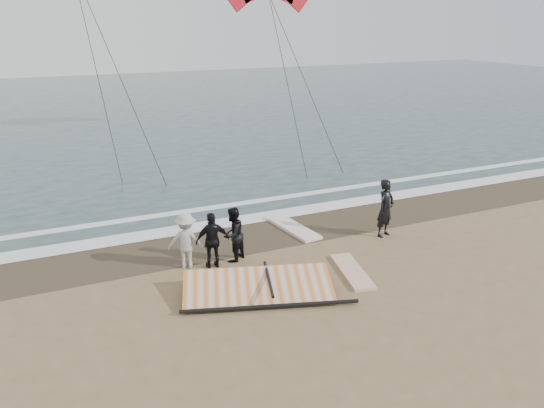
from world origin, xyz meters
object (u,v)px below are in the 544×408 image
(board_cream, at_px, (292,227))
(sail_rig, at_px, (254,288))
(man_main, at_px, (386,208))
(board_white, at_px, (352,271))

(board_cream, relative_size, sail_rig, 0.59)
(man_main, xyz_separation_m, board_cream, (-2.56, 1.78, -0.93))
(man_main, bearing_deg, board_white, -163.58)
(board_white, relative_size, sail_rig, 0.52)
(sail_rig, bearing_deg, board_cream, 51.30)
(man_main, xyz_separation_m, sail_rig, (-5.52, -1.92, -0.79))
(board_white, xyz_separation_m, sail_rig, (-3.06, 0.00, 0.15))
(board_white, distance_m, board_cream, 3.70)
(man_main, distance_m, sail_rig, 5.89)
(man_main, relative_size, board_white, 0.87)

